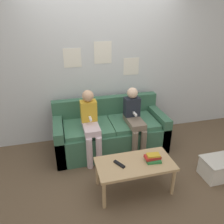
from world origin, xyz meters
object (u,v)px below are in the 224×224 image
(couch, at_px, (110,132))
(person_left, at_px, (90,122))
(coffee_table, at_px, (135,166))
(person_right, at_px, (134,118))
(tv_remote, at_px, (119,164))
(storage_box, at_px, (218,168))

(couch, xyz_separation_m, person_left, (-0.35, -0.19, 0.33))
(coffee_table, relative_size, person_right, 0.91)
(tv_remote, height_order, storage_box, tv_remote)
(person_right, bearing_deg, person_left, 179.70)
(tv_remote, xyz_separation_m, storage_box, (1.41, -0.08, -0.28))
(couch, distance_m, person_right, 0.51)
(couch, relative_size, tv_remote, 10.67)
(couch, distance_m, storage_box, 1.68)
(coffee_table, distance_m, tv_remote, 0.21)
(person_right, xyz_separation_m, storage_box, (0.93, -0.90, -0.46))
(person_right, height_order, storage_box, person_right)
(coffee_table, bearing_deg, storage_box, -3.42)
(couch, xyz_separation_m, tv_remote, (-0.13, -1.01, 0.14))
(person_left, relative_size, tv_remote, 6.40)
(couch, height_order, person_right, person_right)
(person_left, bearing_deg, storage_box, -29.10)
(coffee_table, distance_m, storage_box, 1.23)
(coffee_table, height_order, person_left, person_left)
(person_right, bearing_deg, tv_remote, -120.45)
(person_right, bearing_deg, couch, 150.66)
(coffee_table, distance_m, person_left, 0.96)
(coffee_table, relative_size, tv_remote, 5.72)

